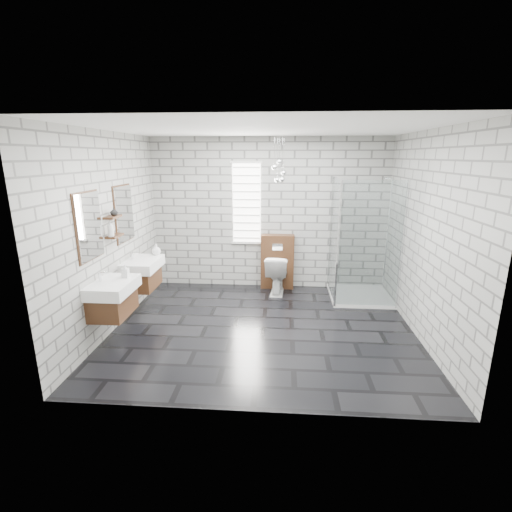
# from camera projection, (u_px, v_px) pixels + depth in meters

# --- Properties ---
(floor) EXTENTS (4.20, 3.60, 0.02)m
(floor) POSITION_uv_depth(u_px,v_px,m) (263.00, 328.00, 5.29)
(floor) COLOR black
(floor) RESTS_ON ground
(ceiling) EXTENTS (4.20, 3.60, 0.02)m
(ceiling) POSITION_uv_depth(u_px,v_px,m) (264.00, 128.00, 4.58)
(ceiling) COLOR white
(ceiling) RESTS_ON wall_back
(wall_back) EXTENTS (4.20, 0.02, 2.70)m
(wall_back) POSITION_uv_depth(u_px,v_px,m) (269.00, 215.00, 6.68)
(wall_back) COLOR #A0A19B
(wall_back) RESTS_ON floor
(wall_front) EXTENTS (4.20, 0.02, 2.70)m
(wall_front) POSITION_uv_depth(u_px,v_px,m) (252.00, 279.00, 3.19)
(wall_front) COLOR #A0A19B
(wall_front) RESTS_ON floor
(wall_left) EXTENTS (0.02, 3.60, 2.70)m
(wall_left) POSITION_uv_depth(u_px,v_px,m) (110.00, 233.00, 5.09)
(wall_left) COLOR #A0A19B
(wall_left) RESTS_ON floor
(wall_right) EXTENTS (0.02, 3.60, 2.70)m
(wall_right) POSITION_uv_depth(u_px,v_px,m) (426.00, 238.00, 4.79)
(wall_right) COLOR #A0A19B
(wall_right) RESTS_ON floor
(vanity_left) EXTENTS (0.47, 0.70, 1.57)m
(vanity_left) POSITION_uv_depth(u_px,v_px,m) (110.00, 288.00, 4.67)
(vanity_left) COLOR #492A16
(vanity_left) RESTS_ON wall_left
(vanity_right) EXTENTS (0.47, 0.70, 1.57)m
(vanity_right) POSITION_uv_depth(u_px,v_px,m) (140.00, 265.00, 5.65)
(vanity_right) COLOR #492A16
(vanity_right) RESTS_ON wall_left
(shelf_lower) EXTENTS (0.14, 0.30, 0.03)m
(shelf_lower) POSITION_uv_depth(u_px,v_px,m) (115.00, 236.00, 5.04)
(shelf_lower) COLOR #492A16
(shelf_lower) RESTS_ON wall_left
(shelf_upper) EXTENTS (0.14, 0.30, 0.03)m
(shelf_upper) POSITION_uv_depth(u_px,v_px,m) (113.00, 217.00, 4.97)
(shelf_upper) COLOR #492A16
(shelf_upper) RESTS_ON wall_left
(window) EXTENTS (0.56, 0.05, 1.48)m
(window) POSITION_uv_depth(u_px,v_px,m) (247.00, 203.00, 6.63)
(window) COLOR white
(window) RESTS_ON wall_back
(cistern_panel) EXTENTS (0.60, 0.20, 1.00)m
(cistern_panel) POSITION_uv_depth(u_px,v_px,m) (277.00, 262.00, 6.78)
(cistern_panel) COLOR #492A16
(cistern_panel) RESTS_ON floor
(flush_plate) EXTENTS (0.18, 0.01, 0.12)m
(flush_plate) POSITION_uv_depth(u_px,v_px,m) (277.00, 247.00, 6.60)
(flush_plate) COLOR silver
(flush_plate) RESTS_ON cistern_panel
(shower_enclosure) EXTENTS (1.00, 1.00, 2.03)m
(shower_enclosure) POSITION_uv_depth(u_px,v_px,m) (357.00, 272.00, 6.19)
(shower_enclosure) COLOR white
(shower_enclosure) RESTS_ON floor
(pendant_cluster) EXTENTS (0.24, 0.25, 0.76)m
(pendant_cluster) POSITION_uv_depth(u_px,v_px,m) (279.00, 172.00, 6.04)
(pendant_cluster) COLOR silver
(pendant_cluster) RESTS_ON ceiling
(toilet) EXTENTS (0.43, 0.70, 0.69)m
(toilet) POSITION_uv_depth(u_px,v_px,m) (277.00, 274.00, 6.58)
(toilet) COLOR white
(toilet) RESTS_ON floor
(soap_bottle_a) EXTENTS (0.08, 0.08, 0.18)m
(soap_bottle_a) POSITION_uv_depth(u_px,v_px,m) (125.00, 271.00, 4.78)
(soap_bottle_a) COLOR #B2B2B2
(soap_bottle_a) RESTS_ON vanity_left
(soap_bottle_b) EXTENTS (0.17, 0.17, 0.18)m
(soap_bottle_b) POSITION_uv_depth(u_px,v_px,m) (156.00, 249.00, 5.87)
(soap_bottle_b) COLOR #B2B2B2
(soap_bottle_b) RESTS_ON vanity_right
(soap_bottle_c) EXTENTS (0.11, 0.11, 0.22)m
(soap_bottle_c) POSITION_uv_depth(u_px,v_px,m) (110.00, 229.00, 4.89)
(soap_bottle_c) COLOR #B2B2B2
(soap_bottle_c) RESTS_ON shelf_lower
(vase) EXTENTS (0.11, 0.11, 0.10)m
(vase) POSITION_uv_depth(u_px,v_px,m) (114.00, 212.00, 4.98)
(vase) COLOR #B2B2B2
(vase) RESTS_ON shelf_upper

